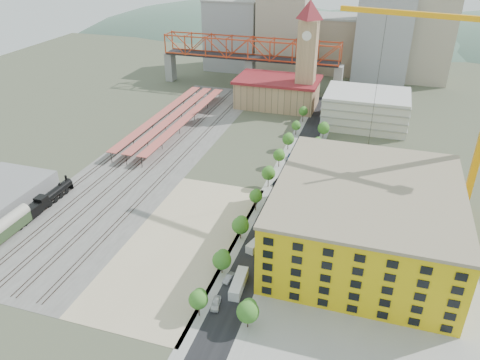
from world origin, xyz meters
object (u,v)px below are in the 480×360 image
(site_trailer_b, at_px, (258,243))
(car_0, at_px, (216,304))
(site_trailer_a, at_px, (239,283))
(site_trailer_c, at_px, (268,220))
(locomotive, at_px, (49,198))
(clock_tower, at_px, (308,47))
(tower_crane, at_px, (480,80))
(site_trailer_d, at_px, (274,210))
(construction_building, at_px, (365,219))
(coach, at_px, (2,230))

(site_trailer_b, distance_m, car_0, 24.42)
(site_trailer_a, relative_size, site_trailer_c, 1.00)
(site_trailer_a, bearing_deg, site_trailer_b, 86.29)
(locomotive, bearing_deg, clock_tower, 61.15)
(tower_crane, bearing_deg, car_0, -130.89)
(tower_crane, bearing_deg, site_trailer_a, -132.85)
(car_0, bearing_deg, site_trailer_a, 58.37)
(site_trailer_b, bearing_deg, clock_tower, 111.30)
(site_trailer_a, bearing_deg, site_trailer_d, 86.29)
(construction_building, height_order, site_trailer_c, construction_building)
(locomotive, bearing_deg, construction_building, 3.30)
(site_trailer_b, height_order, site_trailer_c, site_trailer_c)
(site_trailer_b, bearing_deg, site_trailer_a, -72.98)
(construction_building, xyz_separation_m, site_trailer_a, (-26.00, -23.97, -8.08))
(coach, height_order, site_trailer_c, coach)
(tower_crane, relative_size, site_trailer_a, 6.52)
(tower_crane, bearing_deg, coach, -154.80)
(clock_tower, distance_m, site_trailer_c, 100.12)
(site_trailer_c, bearing_deg, site_trailer_d, 80.53)
(clock_tower, relative_size, car_0, 11.20)
(clock_tower, height_order, construction_building, clock_tower)
(site_trailer_a, xyz_separation_m, site_trailer_b, (0.00, 16.95, -0.13))
(site_trailer_a, bearing_deg, car_0, -116.11)
(site_trailer_b, bearing_deg, site_trailer_c, 107.02)
(construction_building, distance_m, locomotive, 92.44)
(site_trailer_a, bearing_deg, locomotive, 160.51)
(clock_tower, distance_m, site_trailer_b, 110.78)
(tower_crane, distance_m, site_trailer_c, 67.36)
(coach, bearing_deg, car_0, -5.80)
(construction_building, relative_size, tower_crane, 0.80)
(car_0, bearing_deg, site_trailer_b, 73.71)
(tower_crane, bearing_deg, locomotive, -163.22)
(site_trailer_a, xyz_separation_m, site_trailer_c, (0.00, 27.99, -0.00))
(locomotive, relative_size, coach, 1.20)
(tower_crane, xyz_separation_m, site_trailer_a, (-49.66, -53.54, -37.66))
(coach, xyz_separation_m, site_trailer_a, (66.00, 0.88, -1.88))
(locomotive, relative_size, site_trailer_b, 2.64)
(site_trailer_c, bearing_deg, site_trailer_b, -99.47)
(construction_building, xyz_separation_m, site_trailer_d, (-26.00, 10.07, -8.21))
(site_trailer_c, relative_size, site_trailer_d, 1.10)
(tower_crane, bearing_deg, site_trailer_c, -152.77)
(coach, bearing_deg, site_trailer_c, 23.62)
(site_trailer_b, bearing_deg, coach, -147.86)
(coach, relative_size, car_0, 4.13)
(locomotive, height_order, car_0, locomotive)
(clock_tower, xyz_separation_m, tower_crane, (57.66, -70.42, 10.29))
(site_trailer_b, bearing_deg, site_trailer_d, 107.02)
(locomotive, distance_m, car_0, 68.14)
(tower_crane, bearing_deg, site_trailer_d, -158.56)
(construction_building, distance_m, site_trailer_b, 28.16)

